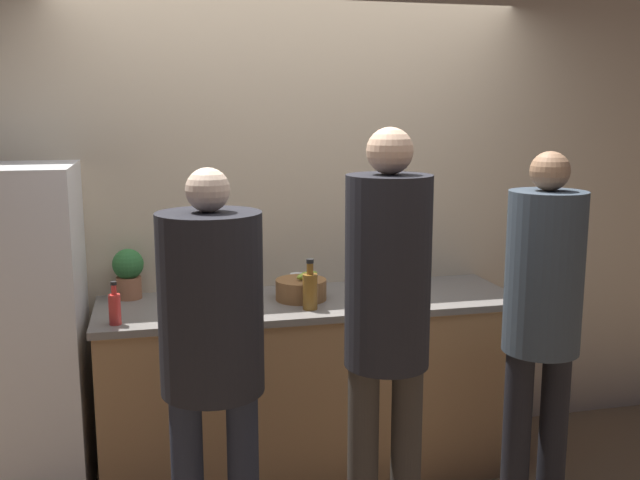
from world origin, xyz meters
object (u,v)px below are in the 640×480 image
utensil_crock (221,282)px  cup_black (395,290)px  person_center (387,313)px  bottle_red (115,308)px  person_right (542,308)px  cup_white (297,281)px  bottle_amber (310,290)px  refrigerator (3,342)px  potted_plant (128,272)px  bottle_clear (227,296)px  fruit_bowl (301,289)px  person_left (212,334)px

utensil_crock → cup_black: size_ratio=3.18×
person_center → bottle_red: 1.26m
person_right → cup_white: size_ratio=20.89×
bottle_amber → refrigerator: bearing=172.3°
cup_white → bottle_amber: bearing=-93.1°
refrigerator → cup_black: (1.93, -0.08, 0.16)m
bottle_red → cup_black: bearing=6.5°
person_right → refrigerator: bearing=163.5°
potted_plant → refrigerator: bearing=-158.9°
refrigerator → cup_white: refrigerator is taller
bottle_red → bottle_clear: size_ratio=0.81×
person_center → bottle_amber: person_center is taller
bottle_red → cup_white: bottle_red is taller
fruit_bowl → potted_plant: (-0.87, 0.23, 0.09)m
cup_black → bottle_red: bearing=-173.5°
person_right → fruit_bowl: 1.20m
person_right → utensil_crock: size_ratio=6.91×
person_right → bottle_red: size_ratio=8.64×
refrigerator → bottle_red: refrigerator is taller
fruit_bowl → refrigerator: bearing=179.8°
person_left → person_center: 0.71m
person_left → cup_black: bearing=35.3°
bottle_red → cup_black: (1.40, 0.16, -0.04)m
person_right → bottle_amber: person_right is taller
refrigerator → bottle_red: 0.61m
cup_black → bottle_amber: bearing=-166.3°
refrigerator → person_right: 2.52m
person_left → bottle_red: (-0.39, 0.56, -0.02)m
bottle_amber → potted_plant: 0.97m
bottle_clear → potted_plant: (-0.46, 0.44, 0.04)m
bottle_amber → potted_plant: size_ratio=0.96×
refrigerator → potted_plant: size_ratio=6.38×
fruit_bowl → bottle_amber: 0.20m
cup_white → refrigerator: bearing=-171.1°
refrigerator → utensil_crock: 1.09m
bottle_red → fruit_bowl: bearing=14.3°
bottle_amber → bottle_red: (-0.92, -0.04, -0.02)m
bottle_clear → bottle_amber: bearing=2.4°
person_center → fruit_bowl: 0.88m
fruit_bowl → bottle_red: bottle_red is taller
refrigerator → person_center: (1.62, -0.86, 0.27)m
person_right → utensil_crock: person_right is taller
bottle_amber → bottle_clear: (-0.41, -0.02, -0.00)m
utensil_crock → bottle_red: 0.69m
bottle_clear → potted_plant: 0.64m
person_center → person_right: bearing=10.4°
fruit_bowl → cup_black: size_ratio=3.31×
refrigerator → fruit_bowl: refrigerator is taller
person_center → person_right: 0.80m
person_left → bottle_amber: (0.53, 0.60, 0.00)m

